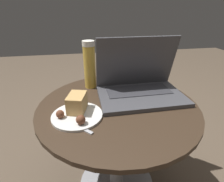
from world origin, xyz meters
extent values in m
cylinder|color=#9E9EA3|center=(0.00, 0.00, 0.01)|extent=(0.39, 0.39, 0.01)
cylinder|color=#9E9EA3|center=(0.00, 0.00, 0.25)|extent=(0.07, 0.07, 0.47)
cylinder|color=#38281C|center=(0.00, 0.00, 0.50)|extent=(0.67, 0.67, 0.02)
cube|color=#47474C|center=(0.11, 0.04, 0.51)|extent=(0.38, 0.25, 0.02)
cube|color=#333338|center=(0.11, 0.07, 0.53)|extent=(0.29, 0.12, 0.00)
cube|color=#47474C|center=(0.11, 0.13, 0.64)|extent=(0.38, 0.07, 0.24)
cube|color=silver|center=(0.11, 0.13, 0.64)|extent=(0.35, 0.05, 0.22)
cylinder|color=gold|center=(-0.10, 0.20, 0.61)|extent=(0.06, 0.06, 0.21)
cylinder|color=white|center=(-0.10, 0.20, 0.73)|extent=(0.06, 0.06, 0.02)
cylinder|color=silver|center=(-0.17, -0.07, 0.51)|extent=(0.19, 0.19, 0.01)
cube|color=tan|center=(-0.17, -0.04, 0.55)|extent=(0.08, 0.10, 0.07)
sphere|color=brown|center=(-0.23, -0.07, 0.53)|extent=(0.03, 0.03, 0.03)
sphere|color=brown|center=(-0.16, -0.13, 0.53)|extent=(0.03, 0.03, 0.03)
cube|color=#B2B2B7|center=(-0.16, -0.14, 0.51)|extent=(0.09, 0.09, 0.00)
cube|color=#B2B2B7|center=(-0.22, -0.08, 0.51)|extent=(0.05, 0.05, 0.00)
camera|label=1|loc=(-0.14, -0.63, 0.88)|focal=28.00mm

